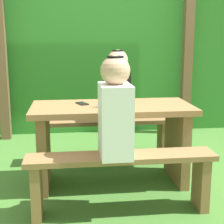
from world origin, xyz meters
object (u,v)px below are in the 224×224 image
object	(u,v)px
bench_far	(106,131)
person_black_coat	(118,88)
picnic_table	(112,130)
bench_near	(121,172)
person_white_shirt	(115,110)
drinking_glass	(122,103)
cell_phone	(82,103)
bottle_left	(112,95)

from	to	relation	value
bench_far	person_black_coat	distance (m)	0.48
bench_far	person_black_coat	bearing A→B (deg)	-1.50
picnic_table	bench_near	distance (m)	0.59
person_white_shirt	drinking_glass	distance (m)	0.46
cell_phone	bottle_left	bearing A→B (deg)	-58.91
bottle_left	cell_phone	size ratio (longest dim) A/B	1.83
person_white_shirt	picnic_table	bearing A→B (deg)	85.34
drinking_glass	cell_phone	world-z (taller)	drinking_glass
drinking_glass	cell_phone	distance (m)	0.38
bench_near	bottle_left	bearing A→B (deg)	91.36
cell_phone	bench_near	bearing A→B (deg)	-90.70
person_white_shirt	drinking_glass	size ratio (longest dim) A/B	9.50
bench_far	person_white_shirt	size ratio (longest dim) A/B	1.95
picnic_table	cell_phone	world-z (taller)	cell_phone
person_white_shirt	cell_phone	world-z (taller)	person_white_shirt
drinking_glass	bottle_left	world-z (taller)	bottle_left
person_white_shirt	cell_phone	bearing A→B (deg)	108.28
bottle_left	cell_phone	world-z (taller)	bottle_left
bench_near	person_white_shirt	xyz separation A→B (m)	(-0.05, 0.00, 0.46)
person_white_shirt	person_black_coat	world-z (taller)	same
person_white_shirt	drinking_glass	xyz separation A→B (m)	(0.11, 0.44, -0.03)
picnic_table	bench_far	xyz separation A→B (m)	(0.00, 0.56, -0.16)
cell_phone	person_black_coat	bearing A→B (deg)	28.78
person_black_coat	drinking_glass	world-z (taller)	person_black_coat
bench_far	cell_phone	bearing A→B (deg)	-118.10
picnic_table	bench_far	bearing A→B (deg)	90.00
picnic_table	drinking_glass	world-z (taller)	drinking_glass
person_black_coat	drinking_glass	xyz separation A→B (m)	(-0.06, -0.68, -0.03)
bench_far	person_black_coat	xyz separation A→B (m)	(0.13, -0.00, 0.46)
person_white_shirt	bottle_left	size ratio (longest dim) A/B	2.81
bench_far	drinking_glass	size ratio (longest dim) A/B	18.49
person_black_coat	bottle_left	distance (m)	0.68
bench_near	drinking_glass	distance (m)	0.62
picnic_table	person_black_coat	bearing A→B (deg)	77.24
bench_near	drinking_glass	world-z (taller)	drinking_glass
bench_far	person_white_shirt	xyz separation A→B (m)	(-0.05, -1.12, 0.46)
bench_near	picnic_table	bearing A→B (deg)	90.00
picnic_table	cell_phone	size ratio (longest dim) A/B	10.00
person_white_shirt	person_black_coat	distance (m)	1.13
picnic_table	bench_far	distance (m)	0.59
person_white_shirt	cell_phone	xyz separation A→B (m)	(-0.21, 0.64, -0.07)
person_white_shirt	drinking_glass	bearing A→B (deg)	75.48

